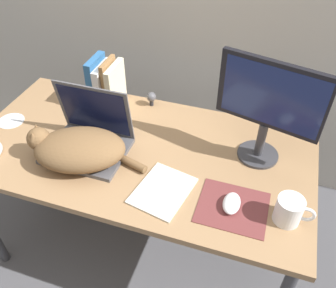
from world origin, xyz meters
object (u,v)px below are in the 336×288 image
(cd_disc, at_px, (11,121))
(cat, at_px, (78,149))
(computer_mouse, at_px, (232,203))
(notepad, at_px, (163,191))
(mug, at_px, (290,210))
(laptop, at_px, (89,138))
(external_monitor, at_px, (269,106))
(book_row, at_px, (106,84))
(webcam, at_px, (151,97))

(cd_disc, bearing_deg, cat, -17.61)
(computer_mouse, bearing_deg, notepad, -178.20)
(mug, bearing_deg, notepad, -178.37)
(mug, height_order, cd_disc, mug)
(laptop, relative_size, external_monitor, 0.76)
(book_row, bearing_deg, cd_disc, -144.36)
(external_monitor, xyz_separation_m, book_row, (-0.75, 0.14, -0.14))
(laptop, relative_size, mug, 2.41)
(book_row, distance_m, cd_disc, 0.47)
(external_monitor, xyz_separation_m, webcam, (-0.54, 0.20, -0.21))
(computer_mouse, xyz_separation_m, book_row, (-0.69, 0.44, 0.09))
(webcam, bearing_deg, mug, -36.05)
(mug, bearing_deg, book_row, 153.74)
(external_monitor, bearing_deg, cd_disc, -173.68)
(mug, xyz_separation_m, cd_disc, (-1.26, 0.17, -0.05))
(notepad, relative_size, webcam, 3.70)
(mug, bearing_deg, cd_disc, 172.25)
(cat, height_order, notepad, cat)
(cat, bearing_deg, book_row, 99.43)
(laptop, bearing_deg, computer_mouse, -11.51)
(laptop, distance_m, webcam, 0.40)
(book_row, bearing_deg, laptop, -77.83)
(laptop, height_order, webcam, laptop)
(cat, xyz_separation_m, book_row, (-0.07, 0.41, 0.04))
(laptop, xyz_separation_m, computer_mouse, (0.63, -0.13, -0.03))
(external_monitor, height_order, mug, external_monitor)
(cat, xyz_separation_m, external_monitor, (0.68, 0.26, 0.18))
(computer_mouse, bearing_deg, webcam, 134.30)
(cat, distance_m, computer_mouse, 0.63)
(book_row, bearing_deg, mug, -26.26)
(notepad, bearing_deg, webcam, 114.58)
(external_monitor, distance_m, computer_mouse, 0.38)
(external_monitor, bearing_deg, computer_mouse, -100.22)
(computer_mouse, bearing_deg, laptop, 168.49)
(laptop, height_order, computer_mouse, laptop)
(mug, distance_m, cd_disc, 1.27)
(external_monitor, relative_size, webcam, 6.05)
(book_row, bearing_deg, webcam, 16.09)
(external_monitor, bearing_deg, laptop, -165.77)
(notepad, height_order, webcam, webcam)
(external_monitor, height_order, webcam, external_monitor)
(laptop, height_order, cat, laptop)
(laptop, relative_size, book_row, 1.34)
(computer_mouse, distance_m, webcam, 0.70)
(cd_disc, bearing_deg, notepad, -12.81)
(computer_mouse, relative_size, notepad, 0.38)
(external_monitor, bearing_deg, webcam, 159.66)
(computer_mouse, relative_size, webcam, 1.42)
(laptop, bearing_deg, cat, -90.30)
(book_row, distance_m, mug, 0.99)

